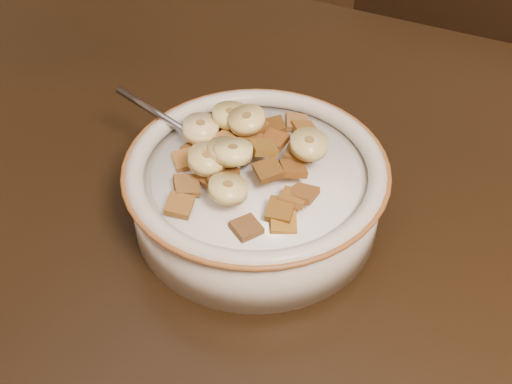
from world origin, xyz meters
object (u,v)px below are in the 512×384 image
at_px(chair, 412,184).
at_px(spoon, 224,155).
at_px(table, 229,267).
at_px(cereal_bowl, 256,196).

height_order(chair, spoon, chair).
bearing_deg(spoon, table, 39.47).
bearing_deg(cereal_bowl, spoon, 171.78).
distance_m(table, spoon, 0.10).
bearing_deg(table, chair, 82.00).
distance_m(cereal_bowl, spoon, 0.05).
relative_size(cereal_bowl, spoon, 4.17).
xyz_separation_m(table, cereal_bowl, (0.00, 0.05, 0.05)).
relative_size(table, chair, 1.63).
xyz_separation_m(chair, cereal_bowl, (-0.06, -0.47, 0.35)).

